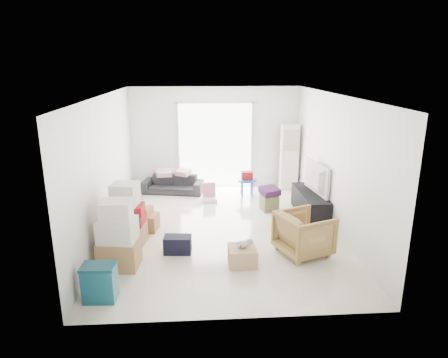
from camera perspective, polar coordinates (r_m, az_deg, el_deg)
room_shell at (r=7.81m, az=-0.26°, el=1.97°), size 4.98×6.48×3.18m
sliding_door at (r=10.74m, az=-1.25°, el=5.30°), size 2.10×0.04×2.33m
ac_tower at (r=10.76m, az=9.29°, el=3.11°), size 0.45×0.30×1.75m
tv_console at (r=9.08m, az=12.21°, el=-3.49°), size 0.48×1.60×0.53m
television at (r=8.98m, az=12.33°, el=-1.43°), size 0.82×1.24×0.15m
sofa at (r=10.51m, az=-7.31°, el=-0.34°), size 1.62×0.74×0.61m
pillow_left at (r=10.41m, az=-8.58°, el=1.58°), size 0.44×0.36×0.13m
pillow_right at (r=10.42m, az=-5.85°, el=1.64°), size 0.41×0.39×0.11m
armchair at (r=7.21m, az=11.37°, el=-7.38°), size 1.02×1.05×0.85m
storage_bins at (r=6.12m, az=-17.34°, el=-13.92°), size 0.49×0.35×0.55m
box_stack_a at (r=6.82m, az=-14.88°, el=-8.14°), size 0.68×0.59×1.16m
box_stack_b at (r=7.58m, az=-13.72°, el=-5.55°), size 0.70×0.68×1.20m
box_stack_c at (r=8.31m, az=-12.61°, el=-5.67°), size 0.74×0.65×0.46m
loose_box at (r=8.30m, az=-10.81°, el=-6.08°), size 0.47×0.47×0.33m
duffel_bag at (r=7.27m, az=-6.64°, el=-9.27°), size 0.50×0.33×0.31m
ottoman at (r=9.28m, az=6.48°, el=-3.37°), size 0.42×0.42×0.36m
blanket at (r=9.20m, az=6.53°, el=-1.90°), size 0.49×0.49×0.14m
kids_table at (r=10.16m, az=3.29°, el=0.08°), size 0.51×0.51×0.64m
toy_walker at (r=9.84m, az=-2.11°, el=-2.46°), size 0.38×0.34×0.45m
wood_crate at (r=6.84m, az=2.64°, el=-10.91°), size 0.47×0.47×0.31m
plush_bunny at (r=6.76m, az=2.93°, el=-9.21°), size 0.29×0.17×0.15m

